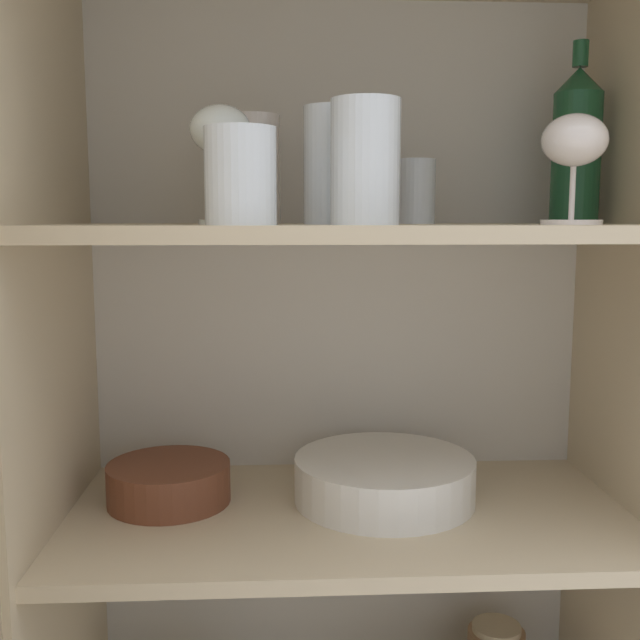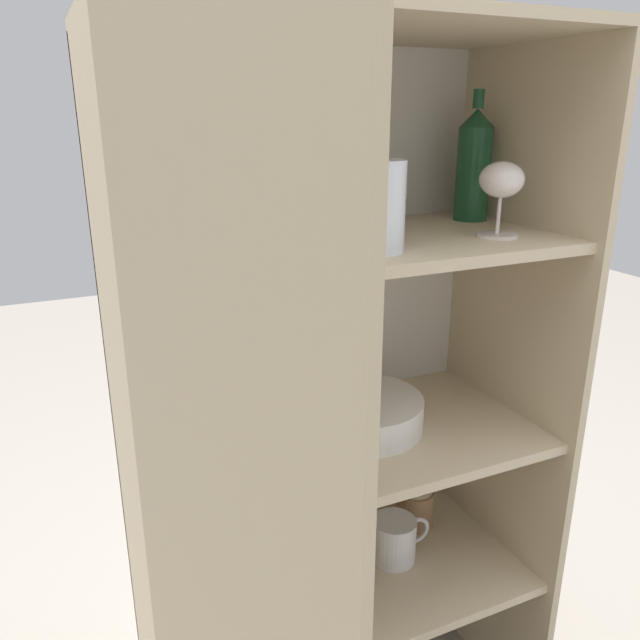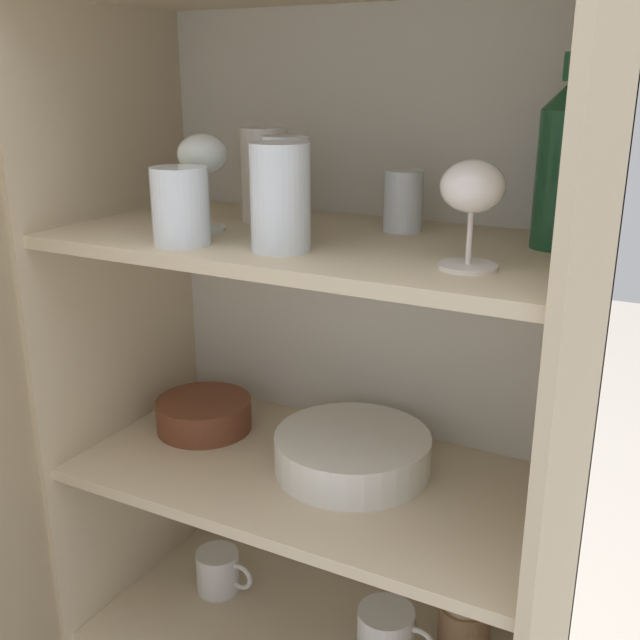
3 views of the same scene
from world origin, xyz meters
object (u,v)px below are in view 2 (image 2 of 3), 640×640
(plate_stack_white, at_px, (359,412))
(wine_bottle, at_px, (474,165))
(mixing_bowl_large, at_px, (209,442))
(storage_jar, at_px, (415,506))
(coffee_mug_primary, at_px, (234,586))

(plate_stack_white, bearing_deg, wine_bottle, 10.76)
(mixing_bowl_large, bearing_deg, storage_jar, 5.85)
(storage_jar, bearing_deg, mixing_bowl_large, -174.15)
(mixing_bowl_large, relative_size, storage_jar, 1.74)
(wine_bottle, xyz_separation_m, plate_stack_white, (-0.28, -0.05, -0.47))
(wine_bottle, distance_m, coffee_mug_primary, 0.97)
(mixing_bowl_large, height_order, storage_jar, mixing_bowl_large)
(mixing_bowl_large, xyz_separation_m, coffee_mug_primary, (0.03, -0.02, -0.32))
(wine_bottle, height_order, plate_stack_white, wine_bottle)
(wine_bottle, distance_m, storage_jar, 0.79)
(plate_stack_white, bearing_deg, mixing_bowl_large, 178.10)
(wine_bottle, relative_size, mixing_bowl_large, 1.47)
(mixing_bowl_large, bearing_deg, plate_stack_white, -1.90)
(storage_jar, bearing_deg, coffee_mug_primary, -171.79)
(mixing_bowl_large, distance_m, storage_jar, 0.59)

